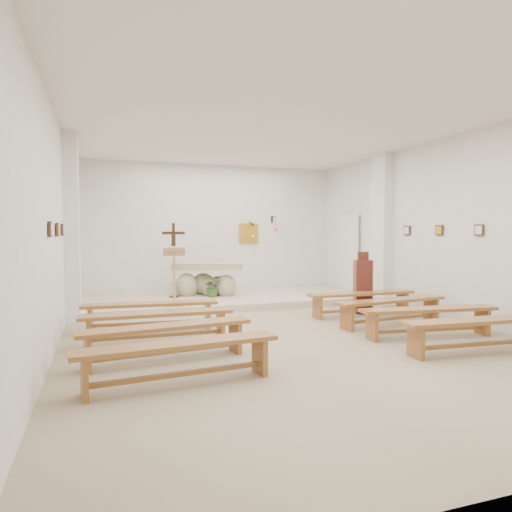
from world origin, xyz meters
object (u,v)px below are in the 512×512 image
object	(u,v)px
bench_right_second	(391,306)
bench_left_front	(151,309)
bench_left_fourth	(179,353)
bench_left_third	(167,334)
lectern	(174,276)
altar	(207,281)
bench_right_third	(429,315)
bench_right_fourth	(477,327)
donation_pedestal	(363,286)
crucifix_stand	(174,254)
bench_left_second	(158,320)
bench_right_front	(361,298)

from	to	relation	value
bench_right_second	bench_left_front	bearing A→B (deg)	159.78
bench_left_fourth	bench_right_second	bearing A→B (deg)	19.58
bench_right_second	bench_left_third	xyz separation A→B (m)	(-4.14, -0.99, 0.00)
lectern	bench_left_third	size ratio (longest dim) A/B	0.54
altar	bench_right_third	size ratio (longest dim) A/B	0.78
altar	bench_left_fourth	distance (m)	6.16
bench_left_front	bench_right_fourth	size ratio (longest dim) A/B	1.00
donation_pedestal	bench_right_third	bearing A→B (deg)	-76.51
crucifix_stand	bench_left_second	world-z (taller)	crucifix_stand
bench_left_front	bench_right_third	size ratio (longest dim) A/B	1.00
lectern	bench_left_front	xyz separation A→B (m)	(-0.64, -1.56, -0.40)
bench_right_front	bench_left_third	distance (m)	4.59
bench_right_front	bench_left_fourth	bearing A→B (deg)	-144.26
altar	bench_right_second	world-z (taller)	altar
lectern	bench_right_second	size ratio (longest dim) A/B	0.54
bench_left_front	bench_right_third	xyz separation A→B (m)	(4.14, -1.98, 0.00)
bench_left_third	bench_right_third	world-z (taller)	same
donation_pedestal	bench_left_front	size ratio (longest dim) A/B	0.56
lectern	crucifix_stand	xyz separation A→B (m)	(0.18, 1.26, 0.40)
lectern	bench_left_front	distance (m)	1.73
bench_left_second	bench_left_third	bearing A→B (deg)	-89.73
altar	bench_left_fourth	xyz separation A→B (m)	(-1.65, -5.93, -0.12)
lectern	crucifix_stand	world-z (taller)	crucifix_stand
altar	bench_right_fourth	world-z (taller)	altar
crucifix_stand	bench_right_second	bearing A→B (deg)	-36.48
bench_left_second	bench_right_fourth	bearing A→B (deg)	-25.32
bench_left_fourth	bench_right_fourth	xyz separation A→B (m)	(4.14, 0.00, 0.00)
lectern	crucifix_stand	size ratio (longest dim) A/B	0.71
bench_right_front	bench_right_third	xyz separation A→B (m)	(0.00, -1.98, 0.00)
bench_left_front	bench_left_third	size ratio (longest dim) A/B	1.00
bench_left_front	bench_right_front	world-z (taller)	same
bench_left_second	bench_right_second	xyz separation A→B (m)	(4.14, 0.00, 0.00)
bench_right_fourth	bench_right_second	bearing A→B (deg)	93.78
bench_left_second	bench_right_second	bearing A→B (deg)	0.27
bench_left_second	bench_right_third	distance (m)	4.26
bench_left_front	bench_right_fourth	xyz separation A→B (m)	(4.14, -2.98, 0.00)
crucifix_stand	bench_right_third	bearing A→B (deg)	-42.89
bench_right_second	altar	bearing A→B (deg)	115.52
crucifix_stand	bench_left_fourth	xyz separation A→B (m)	(-0.82, -5.80, -0.80)
altar	bench_right_second	xyz separation A→B (m)	(2.49, -3.95, -0.12)
lectern	bench_left_fourth	xyz separation A→B (m)	(-0.64, -4.53, -0.40)
crucifix_stand	bench_left_second	bearing A→B (deg)	-89.74
altar	bench_left_third	size ratio (longest dim) A/B	0.78
altar	bench_left_second	size ratio (longest dim) A/B	0.79
donation_pedestal	bench_left_second	size ratio (longest dim) A/B	0.56
altar	lectern	distance (m)	1.75
bench_right_fourth	donation_pedestal	bearing A→B (deg)	89.93
altar	bench_right_fourth	xyz separation A→B (m)	(2.49, -5.93, -0.12)
bench_right_front	bench_right_second	bearing A→B (deg)	-89.94
bench_left_second	bench_right_fourth	world-z (taller)	same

